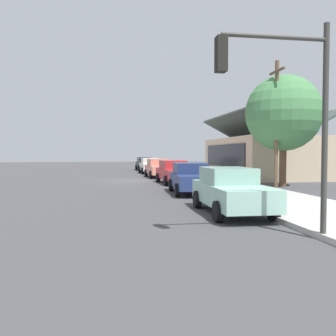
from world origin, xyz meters
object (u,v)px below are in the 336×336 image
at_px(car_charcoal, 144,164).
at_px(utility_pole_wooden, 276,122).
at_px(car_coral, 159,168).
at_px(car_seafoam, 230,190).
at_px(car_navy, 191,178).
at_px(shade_tree, 283,113).
at_px(fire_hydrant_red, 195,177).
at_px(traffic_light_main, 284,94).
at_px(car_ivory, 150,165).
at_px(car_cherry, 174,172).

distance_m(car_charcoal, utility_pole_wooden, 24.80).
relative_size(car_coral, utility_pole_wooden, 0.60).
relative_size(car_charcoal, car_seafoam, 1.03).
bearing_deg(car_charcoal, car_seafoam, -1.26).
bearing_deg(car_seafoam, car_coral, -178.74).
distance_m(car_navy, shade_tree, 8.01).
bearing_deg(fire_hydrant_red, utility_pole_wooden, 46.15).
xyz_separation_m(traffic_light_main, fire_hydrant_red, (-15.86, 1.66, -2.99)).
height_order(car_coral, fire_hydrant_red, car_coral).
relative_size(car_ivory, car_cherry, 0.91).
bearing_deg(car_navy, utility_pole_wooden, 109.85).
bearing_deg(utility_pole_wooden, traffic_light_main, -25.21).
xyz_separation_m(car_cherry, shade_tree, (3.46, 6.30, 3.76)).
distance_m(car_coral, car_seafoam, 18.89).
xyz_separation_m(shade_tree, traffic_light_main, (13.14, -6.65, -1.08)).
height_order(car_cherry, traffic_light_main, traffic_light_main).
bearing_deg(utility_pole_wooden, car_seafoam, -34.94).
xyz_separation_m(car_navy, traffic_light_main, (10.38, -0.14, 2.68)).
bearing_deg(fire_hydrant_red, traffic_light_main, -5.97).
distance_m(utility_pole_wooden, fire_hydrant_red, 6.52).
relative_size(traffic_light_main, utility_pole_wooden, 0.69).
distance_m(car_ivory, car_coral, 6.32).
bearing_deg(car_ivory, traffic_light_main, -1.12).
bearing_deg(car_cherry, utility_pole_wooden, 46.70).
relative_size(car_navy, utility_pole_wooden, 0.60).
relative_size(car_coral, car_cherry, 0.94).
distance_m(car_navy, car_seafoam, 6.28).
xyz_separation_m(car_seafoam, fire_hydrant_red, (-11.77, 1.54, -0.32)).
distance_m(car_ivory, car_cherry, 12.71).
bearing_deg(car_seafoam, car_charcoal, -178.75).
height_order(car_seafoam, traffic_light_main, traffic_light_main).
height_order(car_navy, utility_pole_wooden, utility_pole_wooden).
xyz_separation_m(car_ivory, car_coral, (6.32, 0.03, 0.00)).
distance_m(car_charcoal, shade_tree, 24.06).
bearing_deg(traffic_light_main, car_charcoal, 179.73).
height_order(car_ivory, traffic_light_main, traffic_light_main).
relative_size(car_coral, car_navy, 1.00).
bearing_deg(utility_pole_wooden, fire_hydrant_red, -133.85).
distance_m(car_charcoal, fire_hydrant_red, 20.20).
height_order(car_ivory, fire_hydrant_red, car_ivory).
bearing_deg(utility_pole_wooden, car_charcoal, -167.10).
bearing_deg(car_charcoal, car_coral, -1.28).
relative_size(shade_tree, traffic_light_main, 1.33).
relative_size(car_navy, car_seafoam, 0.96).
height_order(car_ivory, utility_pole_wooden, utility_pole_wooden).
relative_size(utility_pole_wooden, fire_hydrant_red, 10.56).
height_order(car_navy, traffic_light_main, traffic_light_main).
bearing_deg(shade_tree, traffic_light_main, -26.86).
bearing_deg(fire_hydrant_red, shade_tree, 61.36).
xyz_separation_m(car_ivory, shade_tree, (16.17, 6.53, 3.76)).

